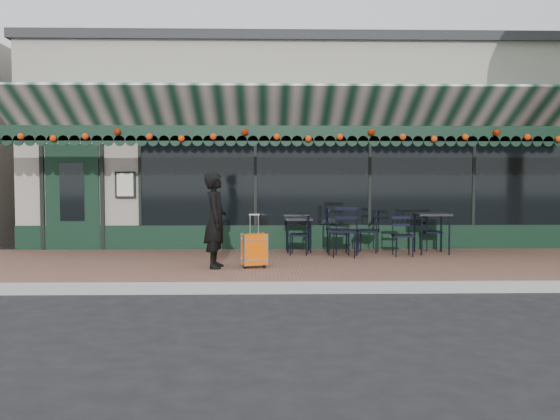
{
  "coord_description": "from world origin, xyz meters",
  "views": [
    {
      "loc": [
        -0.78,
        -8.41,
        1.62
      ],
      "look_at": [
        -0.54,
        1.6,
        1.1
      ],
      "focal_mm": 38.0,
      "sensor_mm": 36.0,
      "label": 1
    }
  ],
  "objects_px": {
    "cafe_table_b": "(299,222)",
    "chair_a_front": "(403,236)",
    "chair_a_right": "(432,232)",
    "chair_b_front": "(345,232)",
    "woman": "(216,220)",
    "chair_b_left": "(299,235)",
    "chair_a_left": "(368,231)",
    "cafe_table_a": "(432,217)",
    "suitcase": "(254,250)",
    "chair_b_right": "(338,231)"
  },
  "relations": [
    {
      "from": "woman",
      "to": "chair_a_left",
      "type": "height_order",
      "value": "woman"
    },
    {
      "from": "cafe_table_b",
      "to": "chair_a_left",
      "type": "distance_m",
      "value": 1.41
    },
    {
      "from": "chair_a_right",
      "to": "chair_a_front",
      "type": "xyz_separation_m",
      "value": [
        -0.81,
        -0.88,
        0.01
      ]
    },
    {
      "from": "woman",
      "to": "chair_b_left",
      "type": "height_order",
      "value": "woman"
    },
    {
      "from": "suitcase",
      "to": "chair_b_front",
      "type": "height_order",
      "value": "chair_b_front"
    },
    {
      "from": "chair_b_left",
      "to": "woman",
      "type": "bearing_deg",
      "value": -31.77
    },
    {
      "from": "cafe_table_a",
      "to": "chair_a_left",
      "type": "relative_size",
      "value": 0.94
    },
    {
      "from": "suitcase",
      "to": "chair_a_front",
      "type": "relative_size",
      "value": 1.15
    },
    {
      "from": "chair_b_front",
      "to": "chair_a_left",
      "type": "bearing_deg",
      "value": 64.67
    },
    {
      "from": "cafe_table_a",
      "to": "chair_a_front",
      "type": "bearing_deg",
      "value": -148.11
    },
    {
      "from": "woman",
      "to": "chair_b_front",
      "type": "relative_size",
      "value": 1.65
    },
    {
      "from": "chair_a_right",
      "to": "chair_b_right",
      "type": "bearing_deg",
      "value": 101.72
    },
    {
      "from": "woman",
      "to": "cafe_table_a",
      "type": "distance_m",
      "value": 4.49
    },
    {
      "from": "cafe_table_b",
      "to": "chair_b_left",
      "type": "height_order",
      "value": "chair_b_left"
    },
    {
      "from": "chair_a_left",
      "to": "chair_a_front",
      "type": "bearing_deg",
      "value": 60.1
    },
    {
      "from": "cafe_table_a",
      "to": "chair_a_front",
      "type": "distance_m",
      "value": 0.86
    },
    {
      "from": "suitcase",
      "to": "chair_a_front",
      "type": "distance_m",
      "value": 3.13
    },
    {
      "from": "suitcase",
      "to": "cafe_table_a",
      "type": "bearing_deg",
      "value": 9.07
    },
    {
      "from": "chair_a_left",
      "to": "chair_b_left",
      "type": "height_order",
      "value": "chair_a_left"
    },
    {
      "from": "chair_a_front",
      "to": "chair_b_right",
      "type": "bearing_deg",
      "value": 165.13
    },
    {
      "from": "chair_a_left",
      "to": "chair_b_front",
      "type": "bearing_deg",
      "value": -22.67
    },
    {
      "from": "chair_b_left",
      "to": "cafe_table_b",
      "type": "bearing_deg",
      "value": -172.1
    },
    {
      "from": "woman",
      "to": "chair_b_right",
      "type": "bearing_deg",
      "value": -51.1
    },
    {
      "from": "suitcase",
      "to": "chair_b_right",
      "type": "height_order",
      "value": "chair_b_right"
    },
    {
      "from": "chair_a_front",
      "to": "chair_b_left",
      "type": "distance_m",
      "value": 1.98
    },
    {
      "from": "chair_a_left",
      "to": "chair_b_left",
      "type": "relative_size",
      "value": 1.12
    },
    {
      "from": "suitcase",
      "to": "chair_b_front",
      "type": "relative_size",
      "value": 0.92
    },
    {
      "from": "chair_a_left",
      "to": "chair_a_front",
      "type": "xyz_separation_m",
      "value": [
        0.56,
        -0.59,
        -0.04
      ]
    },
    {
      "from": "chair_a_right",
      "to": "cafe_table_b",
      "type": "bearing_deg",
      "value": 88.15
    },
    {
      "from": "chair_a_right",
      "to": "chair_b_front",
      "type": "relative_size",
      "value": 0.78
    },
    {
      "from": "cafe_table_a",
      "to": "chair_b_right",
      "type": "distance_m",
      "value": 1.89
    },
    {
      "from": "chair_a_front",
      "to": "woman",
      "type": "bearing_deg",
      "value": -157.24
    },
    {
      "from": "chair_b_left",
      "to": "chair_b_right",
      "type": "height_order",
      "value": "chair_b_right"
    },
    {
      "from": "woman",
      "to": "cafe_table_a",
      "type": "xyz_separation_m",
      "value": [
        4.1,
        1.81,
        -0.07
      ]
    },
    {
      "from": "cafe_table_b",
      "to": "chair_a_front",
      "type": "relative_size",
      "value": 0.88
    },
    {
      "from": "chair_b_left",
      "to": "chair_b_right",
      "type": "xyz_separation_m",
      "value": [
        0.76,
        0.06,
        0.08
      ]
    },
    {
      "from": "suitcase",
      "to": "chair_b_front",
      "type": "distance_m",
      "value": 2.15
    },
    {
      "from": "chair_a_right",
      "to": "chair_b_right",
      "type": "distance_m",
      "value": 2.08
    },
    {
      "from": "cafe_table_a",
      "to": "chair_b_right",
      "type": "height_order",
      "value": "chair_b_right"
    },
    {
      "from": "cafe_table_b",
      "to": "chair_a_left",
      "type": "relative_size",
      "value": 0.79
    },
    {
      "from": "woman",
      "to": "chair_b_front",
      "type": "bearing_deg",
      "value": -59.34
    },
    {
      "from": "cafe_table_a",
      "to": "cafe_table_b",
      "type": "height_order",
      "value": "cafe_table_a"
    },
    {
      "from": "chair_b_left",
      "to": "chair_a_front",
      "type": "bearing_deg",
      "value": 91.67
    },
    {
      "from": "woman",
      "to": "suitcase",
      "type": "bearing_deg",
      "value": -89.79
    },
    {
      "from": "woman",
      "to": "chair_a_front",
      "type": "xyz_separation_m",
      "value": [
        3.43,
        1.39,
        -0.41
      ]
    },
    {
      "from": "woman",
      "to": "chair_b_front",
      "type": "distance_m",
      "value": 2.69
    },
    {
      "from": "suitcase",
      "to": "chair_b_front",
      "type": "bearing_deg",
      "value": 19.42
    },
    {
      "from": "cafe_table_b",
      "to": "chair_a_front",
      "type": "distance_m",
      "value": 2.11
    },
    {
      "from": "chair_b_front",
      "to": "chair_b_left",
      "type": "bearing_deg",
      "value": 171.18
    },
    {
      "from": "cafe_table_a",
      "to": "chair_a_right",
      "type": "distance_m",
      "value": 0.59
    }
  ]
}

